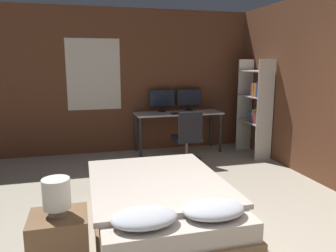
# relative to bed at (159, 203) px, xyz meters

# --- Properties ---
(wall_back) EXTENTS (12.00, 0.08, 2.70)m
(wall_back) POSITION_rel_bed_xyz_m (0.49, 3.09, 1.12)
(wall_back) COLOR brown
(wall_back) RESTS_ON ground_plane
(bed) EXTENTS (1.42, 2.05, 0.53)m
(bed) POSITION_rel_bed_xyz_m (0.00, 0.00, 0.00)
(bed) COLOR #846647
(bed) RESTS_ON ground_plane
(nightstand) EXTENTS (0.46, 0.41, 0.50)m
(nightstand) POSITION_rel_bed_xyz_m (-0.98, -0.60, 0.02)
(nightstand) COLOR brown
(nightstand) RESTS_ON ground_plane
(bedside_lamp) EXTENTS (0.22, 0.22, 0.31)m
(bedside_lamp) POSITION_rel_bed_xyz_m (-0.98, -0.60, 0.45)
(bedside_lamp) COLOR gray
(bedside_lamp) RESTS_ON nightstand
(desk) EXTENTS (1.66, 0.57, 0.77)m
(desk) POSITION_rel_bed_xyz_m (1.02, 2.74, 0.45)
(desk) COLOR beige
(desk) RESTS_ON ground_plane
(monitor_left) EXTENTS (0.50, 0.16, 0.42)m
(monitor_left) POSITION_rel_bed_xyz_m (0.74, 2.92, 0.78)
(monitor_left) COLOR black
(monitor_left) RESTS_ON desk
(monitor_right) EXTENTS (0.50, 0.16, 0.42)m
(monitor_right) POSITION_rel_bed_xyz_m (1.29, 2.92, 0.78)
(monitor_right) COLOR black
(monitor_right) RESTS_ON desk
(keyboard) EXTENTS (0.38, 0.13, 0.02)m
(keyboard) POSITION_rel_bed_xyz_m (1.02, 2.56, 0.55)
(keyboard) COLOR black
(keyboard) RESTS_ON desk
(computer_mouse) EXTENTS (0.07, 0.05, 0.04)m
(computer_mouse) POSITION_rel_bed_xyz_m (1.30, 2.56, 0.56)
(computer_mouse) COLOR black
(computer_mouse) RESTS_ON desk
(office_chair) EXTENTS (0.52, 0.52, 0.90)m
(office_chair) POSITION_rel_bed_xyz_m (0.98, 2.04, 0.12)
(office_chair) COLOR black
(office_chair) RESTS_ON ground_plane
(bookshelf) EXTENTS (0.31, 0.76, 1.77)m
(bookshelf) POSITION_rel_bed_xyz_m (2.32, 2.12, 0.74)
(bookshelf) COLOR beige
(bookshelf) RESTS_ON ground_plane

